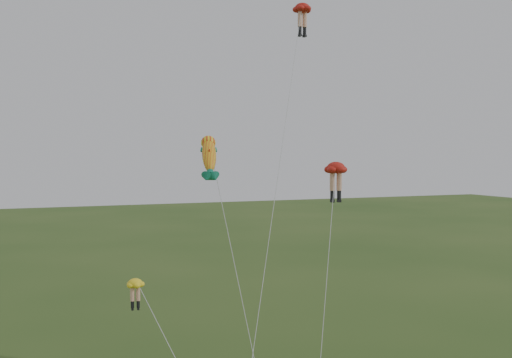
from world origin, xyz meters
name	(u,v)px	position (x,y,z in m)	size (l,w,h in m)	color
legs_kite_red_high	(301,17)	(6.03, 10.17, 24.22)	(10.25, 13.06, 25.28)	red
legs_kite_red_mid	(336,174)	(5.98, 5.32, 13.65)	(6.23, 8.13, 14.41)	red
legs_kite_yellow	(141,296)	(-6.55, 2.03, 8.07)	(4.43, 4.64, 8.88)	yellow
fish_kite	(209,156)	(-1.85, 6.00, 14.78)	(1.61, 9.67, 16.20)	yellow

